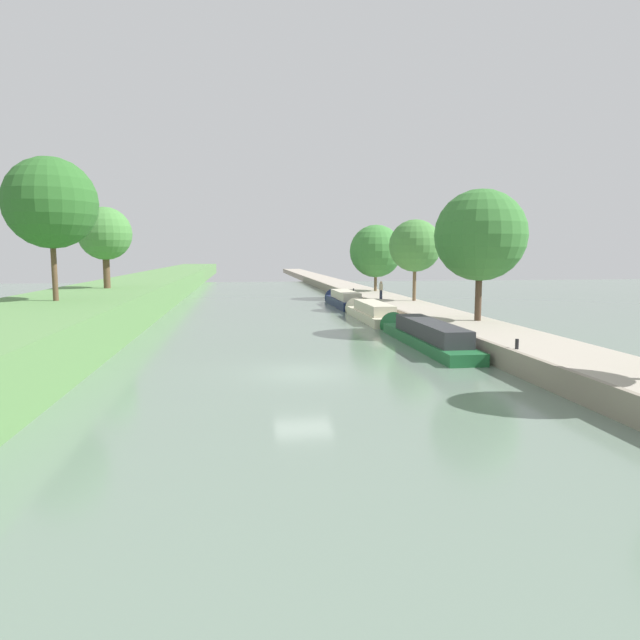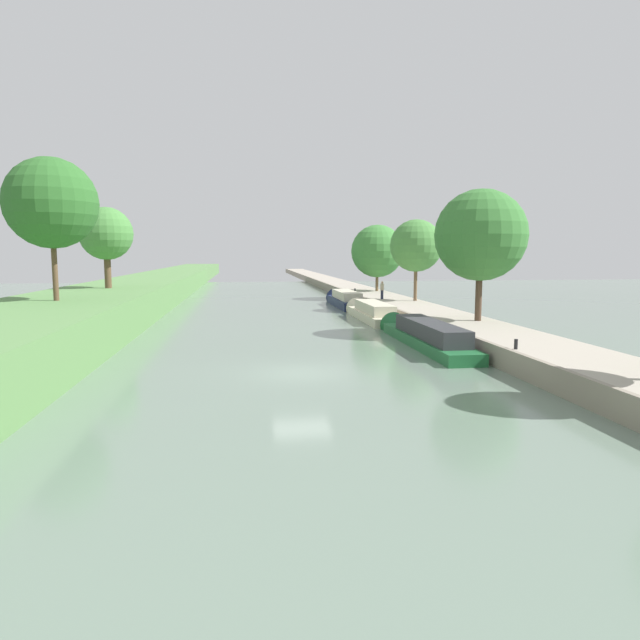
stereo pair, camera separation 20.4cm
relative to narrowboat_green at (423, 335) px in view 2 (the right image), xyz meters
The scene contains 14 objects.
ground_plane 10.18m from the narrowboat_green, 138.80° to the right, with size 160.00×160.00×0.00m, color slate.
right_towpath 7.63m from the narrowboat_green, 61.25° to the right, with size 4.38×260.00×0.98m.
stone_quay 6.83m from the narrowboat_green, 78.52° to the right, with size 0.25×260.00×1.03m.
narrowboat_green is the anchor object (origin of this frame).
narrowboat_cream 12.73m from the narrowboat_green, 90.76° to the left, with size 2.03×11.37×2.08m.
narrowboat_navy 24.24m from the narrowboat_green, 90.54° to the left, with size 2.08×11.57×2.15m.
tree_rightbank_midnear 7.81m from the narrowboat_green, 32.47° to the left, with size 5.67×5.67×8.17m.
tree_rightbank_midfar 19.35m from the narrowboat_green, 74.12° to the left, with size 4.63×4.63×7.21m.
tree_rightbank_far 31.90m from the narrowboat_green, 81.32° to the left, with size 5.87×5.87×7.40m.
tree_leftbank_downstream 22.83m from the narrowboat_green, 168.32° to the left, with size 5.27×5.27×8.32m.
tree_leftbank_upstream 27.38m from the narrowboat_green, 141.70° to the left, with size 4.20×4.20×6.46m.
person_walking 20.20m from the narrowboat_green, 82.68° to the left, with size 0.34×0.34×1.66m.
mooring_bollard_near 7.72m from the narrowboat_green, 76.59° to the right, with size 0.16×0.16×0.45m.
mooring_bollard_far 28.92m from the narrowboat_green, 86.46° to the left, with size 0.16×0.16×0.45m.
Camera 2 is at (-2.42, -23.81, 5.18)m, focal length 31.45 mm.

